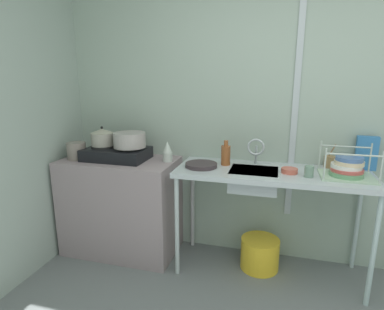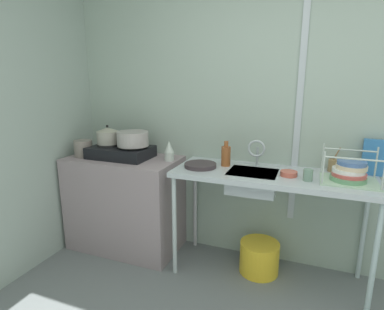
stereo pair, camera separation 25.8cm
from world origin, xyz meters
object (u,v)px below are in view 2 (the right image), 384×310
(pot_on_left_burner, at_px, (108,136))
(bucket_on_floor, at_px, (259,257))
(utensil_jar, at_px, (334,165))
(faucet, at_px, (257,150))
(cereal_box, at_px, (374,157))
(sink_basin, at_px, (252,182))
(pot_on_right_burner, at_px, (133,139))
(dish_rack, at_px, (349,173))
(small_bowl_on_drainboard, at_px, (289,174))
(stove, at_px, (121,152))
(frying_pan, at_px, (200,165))
(percolator, at_px, (169,151))
(pot_beside_stove, at_px, (83,148))
(bottle_by_sink, at_px, (226,156))
(cup_by_rack, at_px, (308,175))

(pot_on_left_burner, distance_m, bucket_on_floor, 1.70)
(utensil_jar, bearing_deg, faucet, -169.64)
(cereal_box, bearing_deg, sink_basin, -159.08)
(pot_on_right_burner, bearing_deg, sink_basin, -1.14)
(sink_basin, relative_size, dish_rack, 0.99)
(sink_basin, bearing_deg, small_bowl_on_drainboard, -1.34)
(stove, xyz_separation_m, frying_pan, (0.78, -0.04, -0.04))
(percolator, bearing_deg, frying_pan, -16.40)
(pot_beside_stove, bearing_deg, sink_basin, 2.45)
(pot_on_right_burner, relative_size, sink_basin, 0.75)
(sink_basin, relative_size, faucet, 1.61)
(pot_beside_stove, xyz_separation_m, frying_pan, (1.13, 0.05, -0.06))
(faucet, relative_size, small_bowl_on_drainboard, 1.85)
(pot_on_right_burner, bearing_deg, bottle_by_sink, 5.00)
(pot_on_left_burner, relative_size, small_bowl_on_drainboard, 1.62)
(stove, xyz_separation_m, small_bowl_on_drainboard, (1.47, -0.03, -0.04))
(sink_basin, xyz_separation_m, dish_rack, (0.67, -0.00, 0.15))
(stove, distance_m, pot_on_right_burner, 0.18)
(pot_on_right_burner, xyz_separation_m, frying_pan, (0.65, -0.04, -0.17))
(stove, xyz_separation_m, pot_on_right_burner, (0.13, 0.00, 0.13))
(sink_basin, bearing_deg, pot_on_left_burner, 179.09)
(pot_beside_stove, relative_size, sink_basin, 0.44)
(stove, xyz_separation_m, pot_beside_stove, (-0.35, -0.09, 0.02))
(pot_on_left_burner, height_order, pot_on_right_burner, pot_on_left_burner)
(stove, bearing_deg, small_bowl_on_drainboard, -1.07)
(pot_beside_stove, xyz_separation_m, cup_by_rack, (1.95, -0.01, -0.03))
(frying_pan, distance_m, cereal_box, 1.30)
(cup_by_rack, xyz_separation_m, cereal_box, (0.44, 0.33, 0.09))
(percolator, bearing_deg, cereal_box, 6.34)
(cup_by_rack, bearing_deg, percolator, 172.53)
(pot_on_left_burner, height_order, percolator, pot_on_left_burner)
(pot_on_right_burner, relative_size, percolator, 1.56)
(frying_pan, relative_size, bottle_by_sink, 1.25)
(bottle_by_sink, bearing_deg, pot_on_right_burner, -175.00)
(pot_beside_stove, height_order, bottle_by_sink, bottle_by_sink)
(pot_on_right_burner, xyz_separation_m, utensil_jar, (1.66, 0.22, -0.13))
(pot_beside_stove, distance_m, dish_rack, 2.22)
(bottle_by_sink, xyz_separation_m, utensil_jar, (0.82, 0.14, -0.04))
(bottle_by_sink, bearing_deg, bucket_on_floor, -8.25)
(pot_on_left_burner, relative_size, pot_beside_stove, 1.23)
(faucet, bearing_deg, cereal_box, 7.98)
(small_bowl_on_drainboard, distance_m, bucket_on_floor, 0.79)
(pot_on_left_burner, bearing_deg, pot_on_right_burner, -0.00)
(bottle_by_sink, bearing_deg, faucet, 8.97)
(stove, xyz_separation_m, pot_on_left_burner, (-0.13, 0.00, 0.14))
(dish_rack, bearing_deg, percolator, 176.86)
(sink_basin, xyz_separation_m, small_bowl_on_drainboard, (0.27, -0.01, 0.10))
(pot_on_right_burner, relative_size, utensil_jar, 1.44)
(percolator, relative_size, utensil_jar, 0.92)
(frying_pan, relative_size, bucket_on_floor, 0.80)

